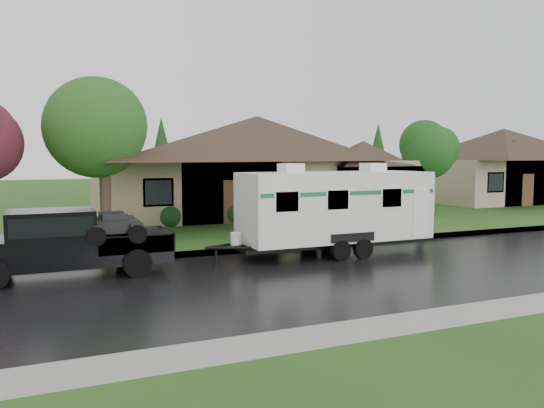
{
  "coord_description": "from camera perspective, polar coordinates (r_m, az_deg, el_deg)",
  "views": [
    {
      "loc": [
        -9.61,
        -15.19,
        3.38
      ],
      "look_at": [
        -2.21,
        2.0,
        1.7
      ],
      "focal_mm": 35.0,
      "sensor_mm": 36.0,
      "label": 1
    }
  ],
  "objects": [
    {
      "name": "ground",
      "position": [
        18.28,
        8.92,
        -5.58
      ],
      "size": [
        140.0,
        140.0,
        0.0
      ],
      "primitive_type": "plane",
      "color": "#255219",
      "rests_on": "ground"
    },
    {
      "name": "road",
      "position": [
        16.66,
        12.61,
        -6.68
      ],
      "size": [
        140.0,
        8.0,
        0.01
      ],
      "primitive_type": "cube",
      "color": "black",
      "rests_on": "ground"
    },
    {
      "name": "curb",
      "position": [
        20.18,
        5.51,
        -4.32
      ],
      "size": [
        140.0,
        0.5,
        0.15
      ],
      "primitive_type": "cube",
      "color": "gray",
      "rests_on": "ground"
    },
    {
      "name": "lawn",
      "position": [
        31.85,
        -5.6,
        -0.85
      ],
      "size": [
        140.0,
        26.0,
        0.15
      ],
      "primitive_type": "cube",
      "color": "#255219",
      "rests_on": "ground"
    },
    {
      "name": "house_main",
      "position": [
        31.37,
        -1.0,
        5.52
      ],
      "size": [
        19.44,
        10.8,
        6.9
      ],
      "color": "tan",
      "rests_on": "lawn"
    },
    {
      "name": "house_neighbor",
      "position": [
        43.45,
        23.98,
        4.61
      ],
      "size": [
        15.12,
        9.72,
        6.45
      ],
      "color": "tan",
      "rests_on": "lawn"
    },
    {
      "name": "tree_left_green",
      "position": [
        21.65,
        -17.68,
        8.23
      ],
      "size": [
        3.91,
        3.91,
        6.47
      ],
      "color": "#382B1E",
      "rests_on": "lawn"
    },
    {
      "name": "tree_right_green",
      "position": [
        32.61,
        16.75,
        5.66
      ],
      "size": [
        3.18,
        3.18,
        5.27
      ],
      "color": "#382B1E",
      "rests_on": "lawn"
    },
    {
      "name": "shrub_row",
      "position": [
        27.23,
        2.07,
        -0.62
      ],
      "size": [
        13.6,
        1.0,
        1.0
      ],
      "color": "#143814",
      "rests_on": "lawn"
    },
    {
      "name": "pickup_truck",
      "position": [
        16.05,
        -21.6,
        -3.7
      ],
      "size": [
        5.69,
        2.16,
        1.9
      ],
      "color": "black",
      "rests_on": "ground"
    },
    {
      "name": "travel_trailer",
      "position": [
        18.43,
        6.82,
        -0.23
      ],
      "size": [
        7.01,
        2.46,
        3.15
      ],
      "color": "silver",
      "rests_on": "ground"
    }
  ]
}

